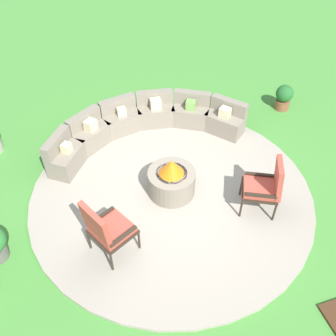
{
  "coord_description": "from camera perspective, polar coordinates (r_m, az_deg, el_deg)",
  "views": [
    {
      "loc": [
        -1.44,
        -4.3,
        4.95
      ],
      "look_at": [
        0.0,
        0.2,
        0.45
      ],
      "focal_mm": 39.85,
      "sensor_mm": 36.0,
      "label": 1
    }
  ],
  "objects": [
    {
      "name": "lounge_chair_front_left",
      "position": [
        5.49,
        -9.41,
        -9.16
      ],
      "size": [
        0.79,
        0.79,
        1.12
      ],
      "rotation": [
        0.0,
        0.0,
        5.19
      ],
      "color": "#2D2319",
      "rests_on": "patio_circle"
    },
    {
      "name": "ground_plane",
      "position": [
        6.71,
        0.52,
        -3.9
      ],
      "size": [
        24.0,
        24.0,
        0.0
      ],
      "primitive_type": "plane",
      "color": "#478C38"
    },
    {
      "name": "patio_circle",
      "position": [
        6.69,
        0.52,
        -3.73
      ],
      "size": [
        4.98,
        4.98,
        0.06
      ],
      "primitive_type": "cylinder",
      "color": "#9E9384",
      "rests_on": "ground_plane"
    },
    {
      "name": "fire_pit",
      "position": [
        6.46,
        0.54,
        -1.82
      ],
      "size": [
        0.83,
        0.83,
        0.74
      ],
      "color": "gray",
      "rests_on": "patio_circle"
    },
    {
      "name": "potted_plant_4",
      "position": [
        8.95,
        17.32,
        10.42
      ],
      "size": [
        0.39,
        0.39,
        0.59
      ],
      "color": "brown",
      "rests_on": "ground_plane"
    },
    {
      "name": "lounge_chair_front_right",
      "position": [
        6.23,
        14.79,
        -2.58
      ],
      "size": [
        0.76,
        0.74,
        1.03
      ],
      "rotation": [
        0.0,
        0.0,
        7.4
      ],
      "color": "#2D2319",
      "rests_on": "patio_circle"
    },
    {
      "name": "curved_stone_bench",
      "position": [
        7.67,
        -3.79,
        6.66
      ],
      "size": [
        4.08,
        1.57,
        0.71
      ],
      "color": "gray",
      "rests_on": "patio_circle"
    }
  ]
}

